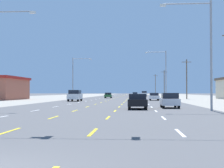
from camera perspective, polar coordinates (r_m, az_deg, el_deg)
The scene contains 17 objects.
ground_plane at distance 72.45m, azimuth 1.24°, elevation -2.68°, with size 572.00×572.00×0.00m, color #4C4C4F.
lot_apron_left at distance 77.66m, azimuth -17.34°, elevation -2.53°, with size 28.00×440.00×0.01m, color gray.
lane_markings at distance 110.91m, azimuth 2.19°, elevation -2.22°, with size 10.64×227.60×0.01m.
signal_span_wire at distance 15.97m, azimuth -8.56°, elevation 10.37°, with size 25.82×0.53×8.67m.
sedan_inner_right_nearest at distance 31.80m, azimuth 4.43°, elevation -2.97°, with size 1.80×4.50×1.46m.
hatchback_far_right_near at distance 34.28m, azimuth 9.94°, elevation -2.79°, with size 1.72×3.90×1.54m.
suv_far_left_mid at distance 58.74m, azimuth -6.42°, elevation -1.97°, with size 1.98×4.90×1.98m.
sedan_far_right_midfar at distance 64.46m, azimuth 7.28°, elevation -2.16°, with size 1.80×4.50×1.46m.
sedan_inner_left_far at distance 87.92m, azimuth -0.65°, elevation -1.96°, with size 1.80×4.50×1.46m.
hatchback_inner_right_farther at distance 111.87m, azimuth 4.00°, elevation -1.82°, with size 1.72×3.90×1.54m.
suv_far_right_farthest at distance 124.95m, azimuth 5.58°, elevation -1.66°, with size 1.98×4.90×1.98m.
streetlight_right_row_0 at distance 30.29m, azimuth 15.87°, elevation 6.33°, with size 4.55×0.26×9.71m.
streetlight_left_row_1 at distance 72.84m, azimuth -6.44°, elevation 1.56°, with size 4.24×0.26×9.19m.
streetlight_right_row_1 at distance 71.96m, azimuth 8.94°, elevation 2.19°, with size 4.57×0.26×10.53m.
utility_pole_right_row_1 at distance 77.87m, azimuth 12.78°, elevation 0.96°, with size 2.20×0.26×9.15m.
utility_pole_right_row_2 at distance 116.84m, azimuth 9.02°, elevation 0.20°, with size 2.20×0.26×9.25m.
utility_pole_right_row_3 at distance 155.86m, azimuth 7.52°, elevation -0.09°, with size 2.20×0.26×9.86m.
Camera 1 is at (3.45, -6.34, 1.64)m, focal length 52.89 mm.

